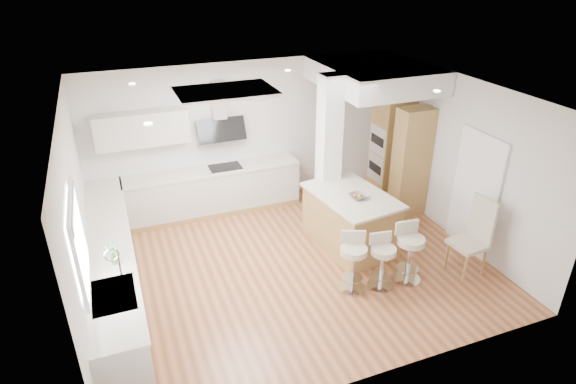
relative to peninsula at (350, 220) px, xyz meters
name	(u,v)px	position (x,y,z in m)	size (l,w,h in m)	color
ground	(292,264)	(-1.13, -0.18, -0.49)	(6.00, 6.00, 0.00)	#AD6940
ceiling	(292,264)	(-1.13, -0.18, -0.49)	(6.00, 5.00, 0.02)	white
wall_back	(245,134)	(-1.13, 2.32, 0.91)	(6.00, 0.04, 2.80)	silver
wall_left	(79,223)	(-4.13, -0.18, 0.91)	(0.04, 5.00, 2.80)	silver
wall_right	(456,159)	(1.87, -0.18, 0.91)	(0.04, 5.00, 2.80)	silver
skylight	(226,92)	(-1.92, 0.42, 2.28)	(4.10, 2.10, 0.06)	white
window_left	(78,238)	(-4.08, -1.08, 1.20)	(0.06, 1.28, 1.07)	white
doorway_right	(475,195)	(1.85, -0.78, 0.51)	(0.05, 1.00, 2.10)	#484139
counter_left	(113,268)	(-3.83, 0.05, -0.04)	(0.63, 4.50, 1.35)	tan
counter_back	(204,180)	(-2.04, 2.04, 0.20)	(3.62, 0.63, 2.50)	tan
pillar	(329,155)	(-0.08, 0.77, 0.91)	(0.35, 0.35, 2.80)	white
soffit	(374,75)	(0.97, 1.22, 2.11)	(1.78, 2.20, 0.40)	white
oven_column	(398,155)	(1.55, 1.05, 0.56)	(0.63, 1.21, 2.10)	tan
peninsula	(350,220)	(0.00, 0.00, 0.00)	(1.27, 1.74, 1.05)	tan
bar_stool_a	(353,259)	(-0.53, -1.08, 0.03)	(0.54, 0.54, 0.93)	silver
bar_stool_b	(382,259)	(-0.10, -1.19, -0.01)	(0.44, 0.44, 0.87)	silver
bar_stool_c	(409,250)	(0.36, -1.20, 0.05)	(0.46, 0.46, 0.96)	silver
dining_chair	(475,234)	(1.44, -1.35, 0.18)	(0.53, 0.53, 1.26)	beige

